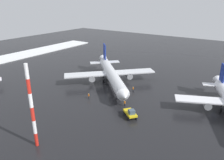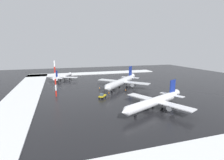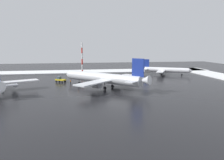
% 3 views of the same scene
% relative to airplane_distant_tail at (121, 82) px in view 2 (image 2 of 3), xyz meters
% --- Properties ---
extents(ground_plane, '(240.00, 240.00, 0.00)m').
position_rel_airplane_distant_tail_xyz_m(ground_plane, '(2.16, -2.95, -3.88)').
color(ground_plane, black).
extents(snow_bank_far, '(152.00, 16.00, 0.45)m').
position_rel_airplane_distant_tail_xyz_m(snow_bank_far, '(2.16, -52.95, -3.66)').
color(snow_bank_far, white).
rests_on(snow_bank_far, ground_plane).
extents(snow_bank_left, '(14.00, 116.00, 0.45)m').
position_rel_airplane_distant_tail_xyz_m(snow_bank_left, '(-64.84, -2.95, -3.66)').
color(snow_bank_left, white).
rests_on(snow_bank_left, ground_plane).
extents(snow_bank_right, '(14.00, 116.00, 0.45)m').
position_rel_airplane_distant_tail_xyz_m(snow_bank_right, '(69.16, -2.95, -3.66)').
color(snow_bank_right, white).
rests_on(snow_bank_right, ground_plane).
extents(airplane_distant_tail, '(31.21, 30.76, 11.76)m').
position_rel_airplane_distant_tail_xyz_m(airplane_distant_tail, '(0.00, 0.00, 0.00)').
color(airplane_distant_tail, silver).
rests_on(airplane_distant_tail, ground_plane).
extents(airplane_far_rear, '(25.91, 22.11, 8.37)m').
position_rel_airplane_distant_tail_xyz_m(airplane_far_rear, '(-38.13, -32.07, -1.12)').
color(airplane_far_rear, white).
rests_on(airplane_far_rear, ground_plane).
extents(airplane_foreground_jet, '(28.05, 33.04, 10.39)m').
position_rel_airplane_distant_tail_xyz_m(airplane_foreground_jet, '(38.79, -0.76, -0.45)').
color(airplane_foreground_jet, white).
rests_on(airplane_foreground_jet, ground_plane).
extents(pushback_tug, '(4.99, 4.53, 2.50)m').
position_rel_airplane_distant_tail_xyz_m(pushback_tug, '(17.25, -16.19, -2.60)').
color(pushback_tug, gold).
rests_on(pushback_tug, ground_plane).
extents(ground_crew_near_tug, '(0.36, 0.36, 1.71)m').
position_rel_airplane_distant_tail_xyz_m(ground_crew_near_tug, '(12.66, -11.54, -2.91)').
color(ground_crew_near_tug, black).
rests_on(ground_crew_near_tug, ground_plane).
extents(ground_crew_by_nose_gear, '(0.36, 0.36, 1.71)m').
position_rel_airplane_distant_tail_xyz_m(ground_crew_by_nose_gear, '(0.97, -13.56, -2.91)').
color(ground_crew_by_nose_gear, black).
rests_on(ground_crew_by_nose_gear, ground_plane).
extents(ground_crew_mid_apron, '(0.36, 0.36, 1.71)m').
position_rel_airplane_distant_tail_xyz_m(ground_crew_mid_apron, '(9.49, -1.05, -2.91)').
color(ground_crew_mid_apron, black).
rests_on(ground_crew_mid_apron, ground_plane).
extents(antenna_mast, '(0.70, 0.70, 17.81)m').
position_rel_airplane_distant_tail_xyz_m(antenna_mast, '(6.92, -37.25, 5.02)').
color(antenna_mast, red).
rests_on(antenna_mast, ground_plane).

